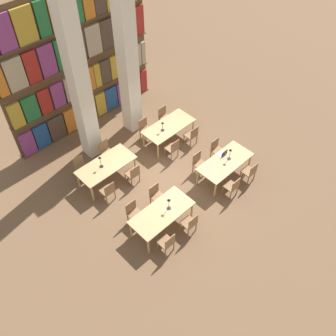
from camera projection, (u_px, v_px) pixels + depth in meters
name	position (u px, v px, depth m)	size (l,w,h in m)	color
ground_plane	(165.00, 179.00, 13.48)	(40.00, 40.00, 0.00)	brown
bookshelf_bank	(79.00, 63.00, 13.68)	(6.34, 0.35, 5.50)	brown
pillar_left	(79.00, 86.00, 12.21)	(0.57, 0.57, 6.00)	silver
pillar_center	(128.00, 62.00, 13.17)	(0.57, 0.57, 6.00)	silver
reading_table_0	(162.00, 214.00, 11.62)	(2.06, 0.97, 0.75)	tan
chair_0	(167.00, 243.00, 11.16)	(0.42, 0.40, 0.87)	olive
chair_1	(134.00, 212.00, 11.91)	(0.42, 0.40, 0.87)	olive
chair_2	(190.00, 223.00, 11.63)	(0.42, 0.40, 0.87)	olive
chair_3	(156.00, 195.00, 12.37)	(0.42, 0.40, 0.87)	olive
desk_lamp_0	(169.00, 202.00, 11.43)	(0.14, 0.14, 0.48)	#232328
reading_table_1	(225.00, 163.00, 13.08)	(2.06, 0.97, 0.75)	tan
chair_4	(232.00, 186.00, 12.63)	(0.42, 0.40, 0.87)	olive
chair_5	(199.00, 163.00, 13.37)	(0.42, 0.40, 0.87)	olive
chair_6	(250.00, 171.00, 13.08)	(0.42, 0.40, 0.87)	olive
chair_7	(217.00, 149.00, 13.82)	(0.42, 0.40, 0.87)	olive
desk_lamp_1	(230.00, 152.00, 12.86)	(0.14, 0.14, 0.49)	#232328
laptop	(223.00, 154.00, 13.22)	(0.32, 0.22, 0.21)	silver
reading_table_2	(106.00, 166.00, 12.98)	(2.06, 0.97, 0.75)	tan
chair_8	(108.00, 191.00, 12.50)	(0.42, 0.40, 0.87)	olive
chair_9	(81.00, 166.00, 13.24)	(0.42, 0.40, 0.87)	olive
chair_10	(133.00, 173.00, 13.02)	(0.42, 0.40, 0.87)	olive
chair_11	(106.00, 151.00, 13.76)	(0.42, 0.40, 0.87)	olive
desk_lamp_2	(100.00, 160.00, 12.61)	(0.14, 0.14, 0.50)	#232328
reading_table_3	(169.00, 127.00, 14.34)	(2.06, 0.97, 0.75)	tan
chair_12	(173.00, 148.00, 13.86)	(0.42, 0.40, 0.87)	olive
chair_13	(145.00, 128.00, 14.61)	(0.42, 0.40, 0.87)	olive
chair_14	(192.00, 135.00, 14.35)	(0.42, 0.40, 0.87)	olive
chair_15	(164.00, 116.00, 15.09)	(0.42, 0.40, 0.87)	olive
desk_lamp_3	(163.00, 125.00, 13.90)	(0.14, 0.14, 0.42)	#232328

